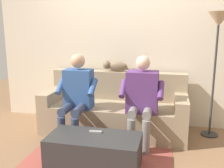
% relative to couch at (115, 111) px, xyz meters
% --- Properties ---
extents(ground_plane, '(8.00, 8.00, 0.00)m').
position_rel_couch_xyz_m(ground_plane, '(0.00, 0.74, -0.30)').
color(ground_plane, '#846042').
extents(back_wall, '(4.06, 0.06, 2.65)m').
position_rel_couch_xyz_m(back_wall, '(0.00, -0.45, 1.02)').
color(back_wall, beige).
rests_on(back_wall, ground).
extents(couch, '(2.06, 0.80, 0.86)m').
position_rel_couch_xyz_m(couch, '(0.00, 0.00, 0.00)').
color(couch, '#9E896B').
rests_on(couch, ground).
extents(coffee_table, '(1.01, 0.50, 0.36)m').
position_rel_couch_xyz_m(coffee_table, '(0.00, 1.07, -0.12)').
color(coffee_table, '#2D2D2D').
rests_on(coffee_table, ground).
extents(person_left_seated, '(0.55, 0.51, 1.17)m').
position_rel_couch_xyz_m(person_left_seated, '(-0.43, 0.36, 0.35)').
color(person_left_seated, '#5B3370').
rests_on(person_left_seated, ground).
extents(person_right_seated, '(0.53, 0.58, 1.18)m').
position_rel_couch_xyz_m(person_right_seated, '(0.43, 0.41, 0.35)').
color(person_right_seated, '#335693').
rests_on(person_right_seated, ground).
extents(cat_on_backrest, '(0.53, 0.13, 0.17)m').
position_rel_couch_xyz_m(cat_on_backrest, '(0.06, -0.25, 0.63)').
color(cat_on_backrest, '#756047').
rests_on(cat_on_backrest, couch).
extents(remote_gray, '(0.15, 0.05, 0.02)m').
position_rel_couch_xyz_m(remote_gray, '(0.01, 0.97, 0.07)').
color(remote_gray, gray).
rests_on(remote_gray, coffee_table).
extents(floor_rug, '(1.70, 1.59, 0.01)m').
position_rel_couch_xyz_m(floor_rug, '(0.00, 0.96, -0.30)').
color(floor_rug, '#9E473D').
rests_on(floor_rug, ground).
extents(floor_lamp, '(0.29, 0.29, 1.72)m').
position_rel_couch_xyz_m(floor_lamp, '(-1.36, -0.13, 1.16)').
color(floor_lamp, '#2D2D2D').
rests_on(floor_lamp, ground).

